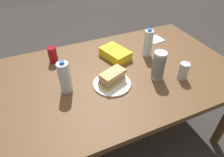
% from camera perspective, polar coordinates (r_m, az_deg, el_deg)
% --- Properties ---
extents(ground_plane, '(8.00, 8.00, 0.00)m').
position_cam_1_polar(ground_plane, '(1.95, 1.33, -15.48)').
color(ground_plane, '#383330').
extents(dining_table, '(1.71, 1.04, 0.73)m').
position_cam_1_polar(dining_table, '(1.46, 1.71, -0.59)').
color(dining_table, brown).
rests_on(dining_table, ground_plane).
extents(paper_plate, '(0.25, 0.25, 0.01)m').
position_cam_1_polar(paper_plate, '(1.30, -0.00, -1.49)').
color(paper_plate, white).
rests_on(paper_plate, dining_table).
extents(sandwich, '(0.20, 0.15, 0.08)m').
position_cam_1_polar(sandwich, '(1.27, 0.06, 0.21)').
color(sandwich, '#DBB26B').
rests_on(sandwich, paper_plate).
extents(soda_can_red, '(0.07, 0.07, 0.12)m').
position_cam_1_polar(soda_can_red, '(1.55, -16.83, 6.62)').
color(soda_can_red, maroon).
rests_on(soda_can_red, dining_table).
extents(chip_bag, '(0.21, 0.27, 0.07)m').
position_cam_1_polar(chip_bag, '(1.54, 0.95, 7.22)').
color(chip_bag, yellow).
rests_on(chip_bag, dining_table).
extents(water_bottle_tall, '(0.07, 0.07, 0.22)m').
position_cam_1_polar(water_bottle_tall, '(1.23, -13.57, 0.29)').
color(water_bottle_tall, silver).
rests_on(water_bottle_tall, dining_table).
extents(plastic_cup_stack, '(0.08, 0.08, 0.20)m').
position_cam_1_polar(plastic_cup_stack, '(1.33, 13.39, 3.68)').
color(plastic_cup_stack, silver).
rests_on(plastic_cup_stack, dining_table).
extents(water_bottle_spare, '(0.07, 0.07, 0.23)m').
position_cam_1_polar(water_bottle_spare, '(1.56, 10.41, 10.02)').
color(water_bottle_spare, silver).
rests_on(water_bottle_spare, dining_table).
extents(soda_can_silver, '(0.07, 0.07, 0.12)m').
position_cam_1_polar(soda_can_silver, '(1.40, 20.03, 2.02)').
color(soda_can_silver, silver).
rests_on(soda_can_silver, dining_table).
extents(paper_napkin, '(0.15, 0.15, 0.01)m').
position_cam_1_polar(paper_napkin, '(1.85, 12.42, 11.04)').
color(paper_napkin, white).
rests_on(paper_napkin, dining_table).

